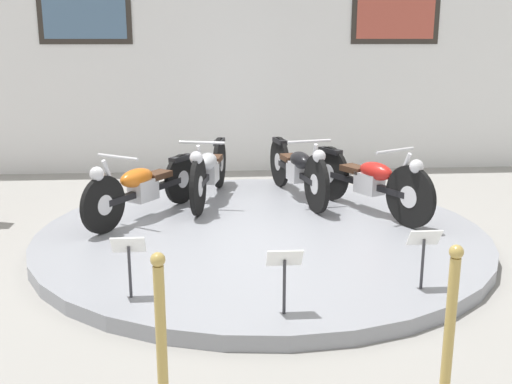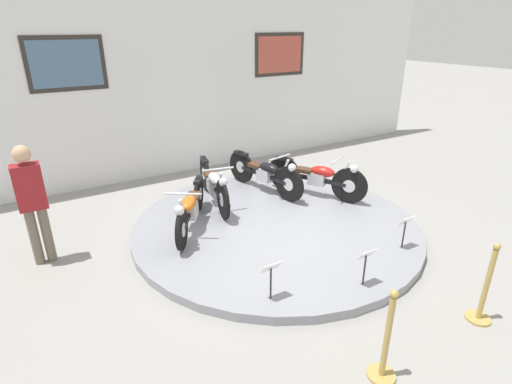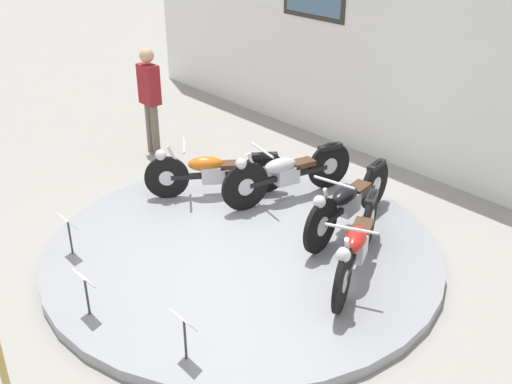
# 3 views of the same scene
# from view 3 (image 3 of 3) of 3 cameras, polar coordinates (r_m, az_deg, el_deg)

# --- Properties ---
(ground_plane) EXTENTS (60.00, 60.00, 0.00)m
(ground_plane) POSITION_cam_3_polar(r_m,az_deg,el_deg) (7.31, -1.22, -5.93)
(ground_plane) COLOR gray
(display_platform) EXTENTS (4.72, 4.72, 0.13)m
(display_platform) POSITION_cam_3_polar(r_m,az_deg,el_deg) (7.27, -1.23, -5.50)
(display_platform) COLOR gray
(display_platform) RESTS_ON ground_plane
(back_wall) EXTENTS (14.00, 0.22, 4.58)m
(back_wall) POSITION_cam_3_polar(r_m,az_deg,el_deg) (9.06, 17.30, 15.11)
(back_wall) COLOR white
(back_wall) RESTS_ON ground_plane
(motorcycle_orange) EXTENTS (1.14, 1.66, 0.78)m
(motorcycle_orange) POSITION_cam_3_polar(r_m,az_deg,el_deg) (8.25, -4.14, 2.04)
(motorcycle_orange) COLOR black
(motorcycle_orange) RESTS_ON display_platform
(motorcycle_silver) EXTENTS (0.57, 2.00, 0.82)m
(motorcycle_silver) POSITION_cam_3_polar(r_m,az_deg,el_deg) (8.13, 2.91, 1.91)
(motorcycle_silver) COLOR black
(motorcycle_silver) RESTS_ON display_platform
(motorcycle_black) EXTENTS (0.59, 1.99, 0.81)m
(motorcycle_black) POSITION_cam_3_polar(r_m,az_deg,el_deg) (7.45, 8.77, -0.83)
(motorcycle_black) COLOR black
(motorcycle_black) RESTS_ON display_platform
(motorcycle_red) EXTENTS (1.00, 1.81, 0.81)m
(motorcycle_red) POSITION_cam_3_polar(r_m,az_deg,el_deg) (6.58, 9.58, -4.90)
(motorcycle_red) COLOR black
(motorcycle_red) RESTS_ON display_platform
(info_placard_front_left) EXTENTS (0.26, 0.11, 0.51)m
(info_placard_front_left) POSITION_cam_3_polar(r_m,az_deg,el_deg) (7.21, -17.43, -3.15)
(info_placard_front_left) COLOR #333338
(info_placard_front_left) RESTS_ON display_platform
(info_placard_front_centre) EXTENTS (0.26, 0.11, 0.51)m
(info_placard_front_centre) POSITION_cam_3_polar(r_m,az_deg,el_deg) (6.17, -15.96, -8.42)
(info_placard_front_centre) COLOR #333338
(info_placard_front_centre) RESTS_ON display_platform
(info_placard_front_right) EXTENTS (0.26, 0.11, 0.51)m
(info_placard_front_right) POSITION_cam_3_polar(r_m,az_deg,el_deg) (5.47, -6.84, -12.59)
(info_placard_front_right) COLOR #333338
(info_placard_front_right) RESTS_ON display_platform
(visitor_standing) EXTENTS (0.36, 0.23, 1.75)m
(visitor_standing) POSITION_cam_3_polar(r_m,az_deg,el_deg) (9.92, -10.08, 9.11)
(visitor_standing) COLOR #6B6051
(visitor_standing) RESTS_ON ground_plane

